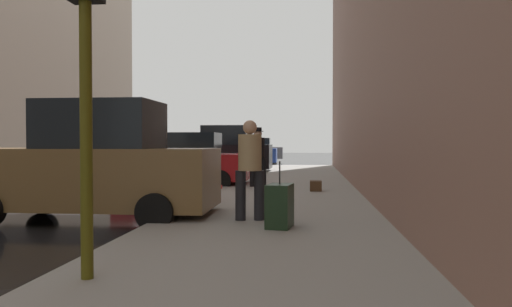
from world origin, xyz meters
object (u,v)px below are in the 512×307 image
at_px(parked_red_hatchback, 185,162).
at_px(parked_black_suv, 223,152).
at_px(parked_bronze_suv, 94,166).
at_px(parked_gray_coupe, 255,151).
at_px(traffic_light, 86,11).
at_px(rolling_suitcase, 280,206).
at_px(pedestrian_in_tan_coat, 250,164).
at_px(pedestrian_with_fedora, 258,154).
at_px(parked_blue_sedan, 243,153).
at_px(fire_hydrant, 213,185).
at_px(duffel_bag, 316,186).

relative_size(parked_red_hatchback, parked_black_suv, 0.92).
distance_m(parked_bronze_suv, parked_gray_coupe, 27.94).
distance_m(parked_red_hatchback, traffic_light, 11.45).
relative_size(traffic_light, rolling_suitcase, 3.46).
relative_size(parked_black_suv, pedestrian_in_tan_coat, 2.70).
xyz_separation_m(pedestrian_in_tan_coat, pedestrian_with_fedora, (-0.52, 6.42, 0.03)).
distance_m(parked_blue_sedan, traffic_light, 25.49).
xyz_separation_m(pedestrian_in_tan_coat, rolling_suitcase, (0.55, -0.68, -0.61)).
relative_size(parked_black_suv, pedestrian_with_fedora, 2.60).
height_order(parked_bronze_suv, pedestrian_in_tan_coat, parked_bronze_suv).
xyz_separation_m(parked_blue_sedan, pedestrian_in_tan_coat, (3.01, -21.55, 0.26)).
distance_m(parked_blue_sedan, fire_hydrant, 18.76).
relative_size(pedestrian_in_tan_coat, duffel_bag, 3.89).
bearing_deg(parked_black_suv, fire_hydrant, -81.14).
distance_m(parked_red_hatchback, rolling_suitcase, 8.78).
bearing_deg(parked_blue_sedan, fire_hydrant, -84.48).
bearing_deg(rolling_suitcase, pedestrian_with_fedora, 98.61).
bearing_deg(pedestrian_with_fedora, fire_hydrant, -100.85).
bearing_deg(parked_blue_sedan, parked_bronze_suv, -90.00).
height_order(parked_bronze_suv, pedestrian_with_fedora, parked_bronze_suv).
bearing_deg(parked_red_hatchback, pedestrian_with_fedora, -20.36).
bearing_deg(parked_black_suv, parked_blue_sedan, 90.00).
height_order(pedestrian_in_tan_coat, duffel_bag, pedestrian_in_tan_coat).
distance_m(parked_blue_sedan, parked_gray_coupe, 6.89).
height_order(fire_hydrant, duffel_bag, fire_hydrant).
relative_size(traffic_light, duffel_bag, 8.18).
bearing_deg(parked_red_hatchback, parked_black_suv, 90.00).
bearing_deg(traffic_light, duffel_bag, 75.56).
distance_m(pedestrian_with_fedora, duffel_bag, 2.22).
relative_size(parked_gray_coupe, rolling_suitcase, 4.10).
relative_size(parked_bronze_suv, fire_hydrant, 6.55).
relative_size(parked_red_hatchback, rolling_suitcase, 4.07).
xyz_separation_m(parked_black_suv, rolling_suitcase, (3.56, -15.13, -0.54)).
distance_m(parked_gray_coupe, fire_hydrant, 25.63).
bearing_deg(pedestrian_in_tan_coat, parked_gray_coupe, 96.03).
bearing_deg(rolling_suitcase, parked_blue_sedan, 99.09).
relative_size(parked_bronze_suv, parked_red_hatchback, 1.09).
bearing_deg(pedestrian_in_tan_coat, traffic_light, -106.89).
bearing_deg(parked_blue_sedan, parked_black_suv, -90.00).
bearing_deg(pedestrian_in_tan_coat, parked_red_hatchback, 112.26).
distance_m(parked_bronze_suv, traffic_light, 4.99).
height_order(parked_blue_sedan, traffic_light, traffic_light).
relative_size(parked_gray_coupe, duffel_bag, 9.70).
bearing_deg(parked_black_suv, parked_red_hatchback, -90.00).
relative_size(parked_gray_coupe, traffic_light, 1.19).
height_order(traffic_light, pedestrian_with_fedora, traffic_light).
bearing_deg(traffic_light, rolling_suitcase, 61.35).
bearing_deg(fire_hydrant, duffel_bag, 45.17).
xyz_separation_m(parked_bronze_suv, rolling_suitcase, (3.56, -1.19, -0.54)).
height_order(fire_hydrant, traffic_light, traffic_light).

